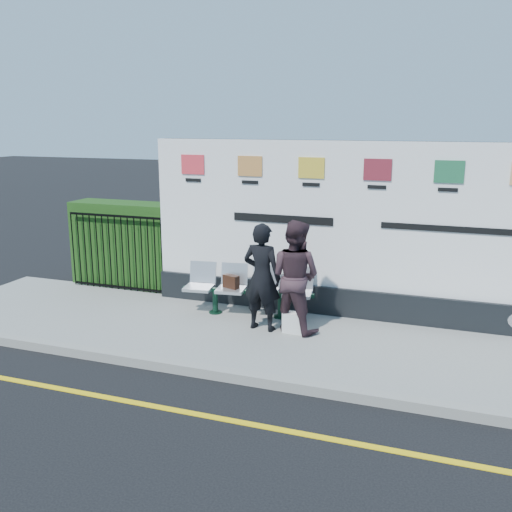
{
  "coord_description": "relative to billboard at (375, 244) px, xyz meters",
  "views": [
    {
      "loc": [
        1.76,
        -5.62,
        3.45
      ],
      "look_at": [
        -1.33,
        3.05,
        1.25
      ],
      "focal_mm": 40.0,
      "sensor_mm": 36.0,
      "label": 1
    }
  ],
  "objects": [
    {
      "name": "hedge",
      "position": [
        -5.08,
        0.45,
        -0.45
      ],
      "size": [
        2.35,
        0.7,
        1.7
      ],
      "primitive_type": "cube",
      "color": "#1D4514",
      "rests_on": "pavement"
    },
    {
      "name": "yellow_line",
      "position": [
        -0.5,
        -3.85,
        -1.42
      ],
      "size": [
        14.0,
        0.1,
        0.01
      ],
      "primitive_type": "cube",
      "color": "yellow",
      "rests_on": "ground"
    },
    {
      "name": "pavement",
      "position": [
        -0.5,
        -1.35,
        -1.36
      ],
      "size": [
        14.0,
        3.0,
        0.12
      ],
      "primitive_type": "cube",
      "color": "gray",
      "rests_on": "ground"
    },
    {
      "name": "kerb",
      "position": [
        -0.5,
        -2.85,
        -1.35
      ],
      "size": [
        14.0,
        0.18,
        0.14
      ],
      "primitive_type": "cube",
      "color": "gray",
      "rests_on": "ground"
    },
    {
      "name": "woman_left",
      "position": [
        -1.61,
        -1.15,
        -0.42
      ],
      "size": [
        0.68,
        0.49,
        1.76
      ],
      "primitive_type": "imported",
      "rotation": [
        0.0,
        0.0,
        3.03
      ],
      "color": "black",
      "rests_on": "pavement"
    },
    {
      "name": "bench",
      "position": [
        -2.06,
        -0.59,
        -1.06
      ],
      "size": [
        2.29,
        0.87,
        0.48
      ],
      "primitive_type": null,
      "rotation": [
        0.0,
        0.0,
        0.13
      ],
      "color": "silver",
      "rests_on": "pavement"
    },
    {
      "name": "woman_right",
      "position": [
        -1.1,
        -1.02,
        -0.39
      ],
      "size": [
        1.03,
        0.89,
        1.82
      ],
      "primitive_type": "imported",
      "rotation": [
        0.0,
        0.0,
        2.88
      ],
      "color": "#3B262D",
      "rests_on": "pavement"
    },
    {
      "name": "ground",
      "position": [
        -0.5,
        -3.85,
        -1.42
      ],
      "size": [
        80.0,
        80.0,
        0.0
      ],
      "primitive_type": "plane",
      "color": "black"
    },
    {
      "name": "billboard",
      "position": [
        0.0,
        0.0,
        0.0
      ],
      "size": [
        8.0,
        0.3,
        3.0
      ],
      "color": "black",
      "rests_on": "pavement"
    },
    {
      "name": "handbag_brown",
      "position": [
        -2.35,
        -0.63,
        -0.71
      ],
      "size": [
        0.32,
        0.21,
        0.23
      ],
      "primitive_type": "cube",
      "rotation": [
        0.0,
        0.0,
        -0.34
      ],
      "color": "black",
      "rests_on": "bench"
    },
    {
      "name": "railing",
      "position": [
        -5.08,
        -0.0,
        -0.53
      ],
      "size": [
        2.05,
        0.06,
        1.54
      ],
      "primitive_type": null,
      "color": "black",
      "rests_on": "pavement"
    },
    {
      "name": "carrier_bag_white",
      "position": [
        -1.07,
        -1.13,
        -1.14
      ],
      "size": [
        0.33,
        0.2,
        0.33
      ],
      "primitive_type": "cube",
      "color": "silver",
      "rests_on": "pavement"
    }
  ]
}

